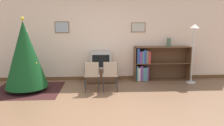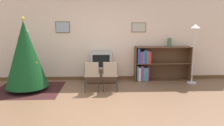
{
  "view_description": "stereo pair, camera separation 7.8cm",
  "coord_description": "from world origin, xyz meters",
  "views": [
    {
      "loc": [
        -0.04,
        -4.35,
        1.85
      ],
      "look_at": [
        0.28,
        1.4,
        0.75
      ],
      "focal_mm": 35.0,
      "sensor_mm": 36.0,
      "label": 1
    },
    {
      "loc": [
        0.04,
        -4.35,
        1.85
      ],
      "look_at": [
        0.28,
        1.4,
        0.75
      ],
      "focal_mm": 35.0,
      "sensor_mm": 36.0,
      "label": 2
    }
  ],
  "objects": [
    {
      "name": "ground_plane",
      "position": [
        0.0,
        0.0,
        0.0
      ],
      "size": [
        24.0,
        24.0,
        0.0
      ],
      "primitive_type": "plane",
      "color": "brown"
    },
    {
      "name": "wall_back",
      "position": [
        -0.0,
        2.59,
        1.35
      ],
      "size": [
        8.51,
        0.11,
        2.7
      ],
      "color": "beige",
      "rests_on": "ground_plane"
    },
    {
      "name": "area_rug",
      "position": [
        -2.02,
        1.49,
        0.0
      ],
      "size": [
        1.8,
        1.59,
        0.01
      ],
      "color": "#381919",
      "rests_on": "ground_plane"
    },
    {
      "name": "christmas_tree",
      "position": [
        -2.02,
        1.49,
        0.99
      ],
      "size": [
        1.11,
        1.11,
        1.97
      ],
      "color": "maroon",
      "rests_on": "area_rug"
    },
    {
      "name": "tv_console",
      "position": [
        -0.01,
        2.24,
        0.24
      ],
      "size": [
        0.88,
        0.56,
        0.47
      ],
      "color": "#412A1A",
      "rests_on": "ground_plane"
    },
    {
      "name": "television",
      "position": [
        -0.01,
        2.24,
        0.71
      ],
      "size": [
        0.61,
        0.55,
        0.48
      ],
      "color": "#9E9E99",
      "rests_on": "tv_console"
    },
    {
      "name": "folding_chair_left",
      "position": [
        -0.26,
        1.29,
        0.47
      ],
      "size": [
        0.4,
        0.4,
        0.82
      ],
      "color": "tan",
      "rests_on": "ground_plane"
    },
    {
      "name": "folding_chair_right",
      "position": [
        0.23,
        1.29,
        0.47
      ],
      "size": [
        0.4,
        0.4,
        0.82
      ],
      "color": "tan",
      "rests_on": "ground_plane"
    },
    {
      "name": "bookshelf",
      "position": [
        1.6,
        2.35,
        0.52
      ],
      "size": [
        1.75,
        0.36,
        1.08
      ],
      "color": "brown",
      "rests_on": "ground_plane"
    },
    {
      "name": "vase",
      "position": [
        2.13,
        2.39,
        1.21
      ],
      "size": [
        0.12,
        0.12,
        0.27
      ],
      "color": "#47664C",
      "rests_on": "bookshelf"
    },
    {
      "name": "standing_lamp",
      "position": [
        2.75,
        1.99,
        1.37
      ],
      "size": [
        0.28,
        0.28,
        1.78
      ],
      "color": "silver",
      "rests_on": "ground_plane"
    }
  ]
}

